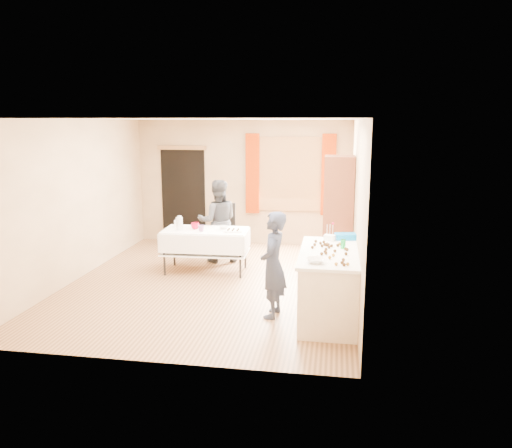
% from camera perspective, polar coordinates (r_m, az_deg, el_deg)
% --- Properties ---
extents(floor, '(4.50, 5.50, 0.02)m').
position_cam_1_polar(floor, '(8.18, -5.05, -6.76)').
color(floor, '#9E7047').
rests_on(floor, ground).
extents(ceiling, '(4.50, 5.50, 0.02)m').
position_cam_1_polar(ceiling, '(7.76, -5.41, 11.92)').
color(ceiling, white).
rests_on(ceiling, floor).
extents(wall_back, '(4.50, 0.02, 2.60)m').
position_cam_1_polar(wall_back, '(10.53, -1.50, 4.75)').
color(wall_back, tan).
rests_on(wall_back, floor).
extents(wall_front, '(4.50, 0.02, 2.60)m').
position_cam_1_polar(wall_front, '(5.29, -12.64, -2.52)').
color(wall_front, tan).
rests_on(wall_front, floor).
extents(wall_left, '(0.02, 5.50, 2.60)m').
position_cam_1_polar(wall_left, '(8.70, -19.81, 2.59)').
color(wall_left, tan).
rests_on(wall_left, floor).
extents(wall_right, '(0.02, 5.50, 2.60)m').
position_cam_1_polar(wall_right, '(7.63, 11.47, 1.85)').
color(wall_right, tan).
rests_on(wall_right, floor).
extents(window_frame, '(1.32, 0.06, 1.52)m').
position_cam_1_polar(window_frame, '(10.33, 3.94, 5.71)').
color(window_frame, olive).
rests_on(window_frame, wall_back).
extents(window_pane, '(1.20, 0.02, 1.40)m').
position_cam_1_polar(window_pane, '(10.32, 3.93, 5.70)').
color(window_pane, white).
rests_on(window_pane, wall_back).
extents(curtain_left, '(0.28, 0.06, 1.65)m').
position_cam_1_polar(curtain_left, '(10.38, -0.40, 5.76)').
color(curtain_left, '#A22B00').
rests_on(curtain_left, wall_back).
extents(curtain_right, '(0.28, 0.06, 1.65)m').
position_cam_1_polar(curtain_right, '(10.24, 8.28, 5.56)').
color(curtain_right, '#A22B00').
rests_on(curtain_right, wall_back).
extents(doorway, '(0.95, 0.04, 2.00)m').
position_cam_1_polar(doorway, '(10.86, -8.29, 3.24)').
color(doorway, black).
rests_on(doorway, floor).
extents(door_lintel, '(1.05, 0.06, 0.08)m').
position_cam_1_polar(door_lintel, '(10.73, -8.50, 8.62)').
color(door_lintel, olive).
rests_on(door_lintel, wall_back).
extents(cabinet, '(0.50, 0.60, 2.00)m').
position_cam_1_polar(cabinet, '(8.64, 9.37, 1.06)').
color(cabinet, brown).
rests_on(cabinet, floor).
extents(counter, '(0.78, 1.65, 0.91)m').
position_cam_1_polar(counter, '(6.69, 8.34, -6.90)').
color(counter, '#F3E3CB').
rests_on(counter, floor).
extents(party_table, '(1.49, 0.81, 0.75)m').
position_cam_1_polar(party_table, '(8.65, -5.78, -2.60)').
color(party_table, black).
rests_on(party_table, floor).
extents(chair, '(0.44, 0.44, 1.05)m').
position_cam_1_polar(chair, '(9.48, -3.82, -2.13)').
color(chair, black).
rests_on(chair, floor).
extents(girl, '(0.58, 0.44, 1.43)m').
position_cam_1_polar(girl, '(6.60, 1.97, -4.69)').
color(girl, '#20273D').
rests_on(girl, floor).
extents(woman, '(1.06, 0.99, 1.53)m').
position_cam_1_polar(woman, '(9.20, -4.38, 0.33)').
color(woman, black).
rests_on(woman, floor).
extents(soda_can, '(0.08, 0.08, 0.12)m').
position_cam_1_polar(soda_can, '(6.73, 9.93, -2.26)').
color(soda_can, green).
rests_on(soda_can, counter).
extents(mixing_bowl, '(0.24, 0.24, 0.05)m').
position_cam_1_polar(mixing_bowl, '(6.02, 6.79, -4.16)').
color(mixing_bowl, white).
rests_on(mixing_bowl, counter).
extents(foam_block, '(0.18, 0.15, 0.08)m').
position_cam_1_polar(foam_block, '(7.15, 8.42, -1.55)').
color(foam_block, white).
rests_on(foam_block, counter).
extents(blue_basket, '(0.33, 0.25, 0.08)m').
position_cam_1_polar(blue_basket, '(7.26, 10.21, -1.41)').
color(blue_basket, '#0671C8').
rests_on(blue_basket, counter).
extents(pitcher, '(0.12, 0.12, 0.22)m').
position_cam_1_polar(pitcher, '(8.59, -8.73, 0.05)').
color(pitcher, silver).
rests_on(pitcher, party_table).
extents(cup_red, '(0.20, 0.20, 0.11)m').
position_cam_1_polar(cup_red, '(8.63, -6.97, -0.21)').
color(cup_red, '#BD0629').
rests_on(cup_red, party_table).
extents(cup_rainbow, '(0.17, 0.17, 0.10)m').
position_cam_1_polar(cup_rainbow, '(8.43, -6.28, -0.51)').
color(cup_rainbow, red).
rests_on(cup_rainbow, party_table).
extents(small_bowl, '(0.26, 0.26, 0.05)m').
position_cam_1_polar(small_bowl, '(8.61, -3.68, -0.39)').
color(small_bowl, white).
rests_on(small_bowl, party_table).
extents(pastry_tray, '(0.31, 0.25, 0.02)m').
position_cam_1_polar(pastry_tray, '(8.39, -2.62, -0.80)').
color(pastry_tray, white).
rests_on(pastry_tray, party_table).
extents(bottle, '(0.13, 0.13, 0.17)m').
position_cam_1_polar(bottle, '(8.85, -9.09, 0.22)').
color(bottle, white).
rests_on(bottle, party_table).
extents(cake_balls, '(0.50, 1.15, 0.04)m').
position_cam_1_polar(cake_balls, '(6.55, 8.50, -2.96)').
color(cake_balls, '#3F2314').
rests_on(cake_balls, counter).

